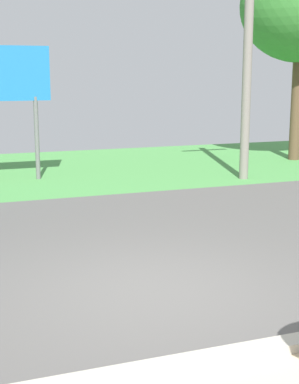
# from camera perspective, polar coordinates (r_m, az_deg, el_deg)

# --- Properties ---
(ground_plane) EXTENTS (40.00, 22.00, 0.20)m
(ground_plane) POSITION_cam_1_polar(r_m,az_deg,el_deg) (10.25, -5.29, -4.32)
(ground_plane) COLOR #565451
(utility_pole) EXTENTS (1.80, 0.24, 6.75)m
(utility_pole) POSITION_cam_1_polar(r_m,az_deg,el_deg) (15.38, 9.86, 14.44)
(utility_pole) COLOR gray
(utility_pole) RESTS_ON ground_plane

